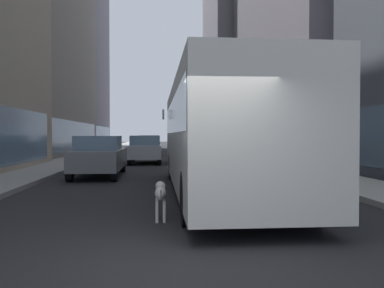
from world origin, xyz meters
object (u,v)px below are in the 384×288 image
object	(u,v)px
car_grey_wagon	(99,156)
transit_bus	(217,131)
car_blue_hatchback	(151,143)
dalmatian_dog	(161,194)
car_black_suv	(149,145)
car_yellow_taxi	(186,149)
car_silver_sedan	(145,149)

from	to	relation	value
car_grey_wagon	transit_bus	bearing A→B (deg)	-50.10
car_blue_hatchback	dalmatian_dog	xyz separation A→B (m)	(0.75, -36.47, -0.31)
car_black_suv	car_yellow_taxi	xyz separation A→B (m)	(2.40, -9.08, -0.00)
transit_bus	car_silver_sedan	bearing A→B (deg)	101.02
car_black_suv	dalmatian_dog	world-z (taller)	car_black_suv
transit_bus	dalmatian_dog	xyz separation A→B (m)	(-1.65, -3.61, -1.26)
car_black_suv	car_blue_hatchback	size ratio (longest dim) A/B	1.05
car_yellow_taxi	dalmatian_dog	xyz separation A→B (m)	(-1.65, -16.22, -0.31)
car_blue_hatchback	dalmatian_dog	distance (m)	36.48
car_black_suv	car_grey_wagon	bearing A→B (deg)	-95.41
car_black_suv	car_blue_hatchback	distance (m)	11.17
transit_bus	dalmatian_dog	size ratio (longest dim) A/B	11.98
car_blue_hatchback	dalmatian_dog	bearing A→B (deg)	-88.82
car_grey_wagon	car_yellow_taxi	xyz separation A→B (m)	(4.00, 7.83, -0.00)
dalmatian_dog	car_yellow_taxi	bearing A→B (deg)	84.20
car_black_suv	car_silver_sedan	xyz separation A→B (m)	(0.00, -9.37, -0.00)
car_silver_sedan	car_yellow_taxi	xyz separation A→B (m)	(2.40, 0.29, -0.00)
transit_bus	car_silver_sedan	distance (m)	12.59
car_black_suv	car_yellow_taxi	distance (m)	9.40
transit_bus	car_black_suv	bearing A→B (deg)	96.31
transit_bus	car_blue_hatchback	bearing A→B (deg)	94.18
dalmatian_dog	car_grey_wagon	bearing A→B (deg)	105.67
transit_bus	car_grey_wagon	bearing A→B (deg)	129.90
car_silver_sedan	transit_bus	bearing A→B (deg)	-78.98
transit_bus	car_grey_wagon	distance (m)	6.31
car_blue_hatchback	car_grey_wagon	distance (m)	28.12
car_blue_hatchback	car_yellow_taxi	distance (m)	20.39
transit_bus	car_silver_sedan	world-z (taller)	transit_bus
car_blue_hatchback	car_silver_sedan	size ratio (longest dim) A/B	1.03
car_blue_hatchback	car_yellow_taxi	xyz separation A→B (m)	(2.40, -20.25, -0.00)
car_blue_hatchback	dalmatian_dog	world-z (taller)	car_blue_hatchback
car_black_suv	dalmatian_dog	size ratio (longest dim) A/B	4.91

